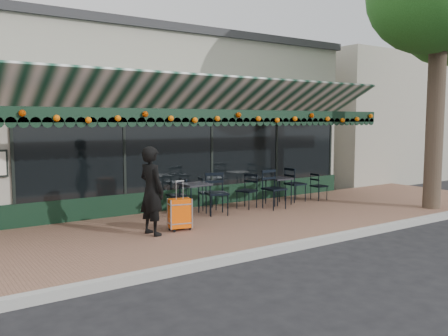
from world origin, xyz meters
TOP-DOWN VIEW (x-y plane):
  - ground at (0.00, 0.00)m, footprint 80.00×80.00m
  - sidewalk at (0.00, 2.00)m, footprint 18.00×4.00m
  - curb at (0.00, -0.08)m, footprint 18.00×0.16m
  - restaurant_building at (0.00, 7.84)m, footprint 12.00×9.60m
  - neighbor_building_right at (13.00, 8.00)m, footprint 12.00×8.00m
  - woman at (-1.32, 1.90)m, footprint 0.52×0.69m
  - suitcase at (-0.70, 1.91)m, footprint 0.48×0.33m
  - cafe_table_a at (2.92, 3.08)m, footprint 0.57×0.57m
  - cafe_table_b at (0.32, 3.02)m, footprint 0.61×0.61m
  - chair_a_left at (1.87, 3.06)m, footprint 0.56×0.56m
  - chair_a_right at (3.57, 3.13)m, footprint 0.49×0.49m
  - chair_a_front at (2.40, 2.63)m, footprint 0.51×0.51m
  - chair_a_extra at (4.30, 2.95)m, footprint 0.40×0.40m
  - chair_b_left at (0.13, 3.55)m, footprint 0.46×0.46m
  - chair_b_right at (0.97, 3.50)m, footprint 0.51×0.51m
  - chair_b_front at (0.79, 2.81)m, footprint 0.62×0.62m

SIDE VIEW (x-z plane):
  - ground at x=0.00m, z-range 0.00..0.00m
  - sidewalk at x=0.00m, z-range 0.00..0.15m
  - curb at x=0.00m, z-range 0.00..0.15m
  - suitcase at x=-0.70m, z-range -0.02..0.99m
  - chair_a_extra at x=4.30m, z-range 0.15..0.91m
  - chair_b_right at x=0.97m, z-range 0.15..0.98m
  - chair_b_left at x=0.13m, z-range 0.15..0.98m
  - chair_a_left at x=1.87m, z-range 0.15..1.02m
  - chair_a_right at x=3.57m, z-range 0.15..1.10m
  - chair_a_front at x=2.40m, z-range 0.15..1.14m
  - chair_b_front at x=0.79m, z-range 0.15..1.14m
  - cafe_table_a at x=2.92m, z-range 0.43..1.13m
  - cafe_table_b at x=0.32m, z-range 0.45..1.21m
  - woman at x=-1.32m, z-range 0.15..1.87m
  - restaurant_building at x=0.00m, z-range 0.02..4.52m
  - neighbor_building_right at x=13.00m, z-range 0.00..4.80m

